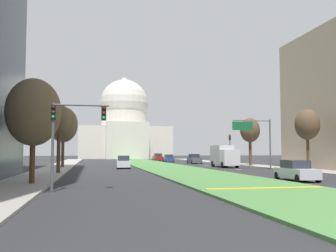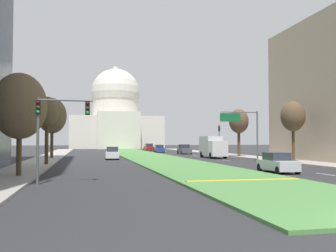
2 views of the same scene
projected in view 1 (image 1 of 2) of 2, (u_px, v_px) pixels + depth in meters
name	position (u px, v px, depth m)	size (l,w,h in m)	color
ground_plane	(150.00, 164.00, 66.78)	(260.00, 260.00, 0.00)	#2B2B2D
grass_median	(155.00, 165.00, 61.10)	(8.24, 104.55, 0.14)	#4C8442
median_curb_nose	(266.00, 188.00, 22.15)	(7.42, 0.50, 0.04)	gold
lane_dashes_right	(209.00, 166.00, 60.45)	(0.16, 67.44, 0.01)	silver
sidewalk_left	(58.00, 167.00, 52.48)	(4.00, 104.55, 0.15)	#9E9991
sidewalk_right	(255.00, 166.00, 58.36)	(4.00, 104.55, 0.15)	#9E9991
capitol_building	(124.00, 127.00, 123.69)	(28.90, 25.77, 27.01)	beige
traffic_light_near_left	(68.00, 126.00, 21.65)	(3.34, 0.35, 5.20)	#515456
traffic_light_far_right	(230.00, 145.00, 62.26)	(0.28, 0.35, 5.20)	#515456
overhead_guide_sign	(256.00, 134.00, 48.26)	(5.31, 0.20, 6.50)	#515456
street_tree_left_near	(33.00, 112.00, 25.78)	(3.76, 3.76, 7.41)	#4C3823
street_tree_left_mid	(59.00, 121.00, 38.50)	(2.50, 2.50, 7.19)	#4C3823
street_tree_right_mid	(307.00, 125.00, 43.37)	(2.85, 2.85, 7.24)	#4C3823
street_tree_left_far	(63.00, 125.00, 52.15)	(3.99, 3.99, 8.56)	#4C3823
street_tree_right_far	(250.00, 131.00, 57.93)	(3.06, 3.06, 7.53)	#4C3823
sedan_lead_stopped	(296.00, 171.00, 29.47)	(2.02, 4.48, 1.63)	#BCBCC1
sedan_midblock	(124.00, 162.00, 50.66)	(2.10, 4.50, 1.75)	silver
sedan_distant	(194.00, 159.00, 70.39)	(2.12, 4.72, 1.83)	#4C5156
sedan_far_horizon	(169.00, 159.00, 79.86)	(2.17, 4.53, 1.64)	navy
sedan_very_far	(158.00, 157.00, 90.13)	(2.01, 4.66, 1.80)	maroon
box_truck_delivery	(224.00, 156.00, 54.40)	(2.40, 6.40, 3.20)	silver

